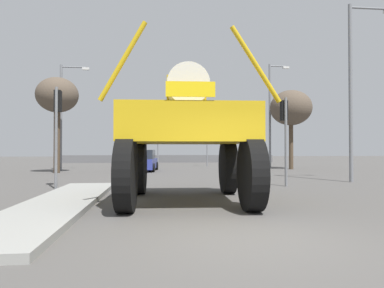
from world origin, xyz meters
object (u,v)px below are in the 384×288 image
at_px(bare_tree_far_center, 145,124).
at_px(traffic_signal_far_left, 207,135).
at_px(sedan_ahead, 143,161).
at_px(bare_tree_left, 57,97).
at_px(streetlight_far_right, 271,111).
at_px(traffic_signal_near_left, 57,115).
at_px(streetlight_near_right, 354,82).
at_px(oversize_sprayer, 186,132).
at_px(traffic_signal_near_right, 284,122).
at_px(streetlight_far_left, 63,111).
at_px(bare_tree_right, 291,108).
at_px(traffic_signal_far_right, 158,136).

bearing_deg(bare_tree_far_center, traffic_signal_far_left, -40.34).
xyz_separation_m(sedan_ahead, bare_tree_left, (-5.59, -1.46, 4.31)).
xyz_separation_m(streetlight_far_right, bare_tree_far_center, (-10.59, 9.48, -0.44)).
distance_m(traffic_signal_near_left, streetlight_near_right, 13.37).
height_order(oversize_sprayer, streetlight_far_right, streetlight_far_right).
xyz_separation_m(traffic_signal_near_right, streetlight_far_left, (-12.01, 12.02, 1.63)).
bearing_deg(traffic_signal_near_right, bare_tree_far_center, 105.56).
bearing_deg(bare_tree_left, oversize_sprayer, -61.68).
bearing_deg(bare_tree_far_center, streetlight_near_right, -64.48).
xyz_separation_m(sedan_ahead, traffic_signal_near_right, (6.22, -11.12, 1.98)).
distance_m(sedan_ahead, streetlight_far_left, 6.88).
bearing_deg(traffic_signal_far_left, streetlight_far_right, -43.65).
xyz_separation_m(sedan_ahead, bare_tree_right, (11.48, 1.15, 4.08)).
relative_size(oversize_sprayer, streetlight_near_right, 0.66).
relative_size(oversize_sprayer, streetlight_far_right, 0.65).
distance_m(traffic_signal_far_right, streetlight_far_right, 10.45).
distance_m(traffic_signal_far_right, bare_tree_right, 12.07).
bearing_deg(bare_tree_far_center, sedan_ahead, -88.95).
bearing_deg(streetlight_near_right, bare_tree_far_center, 115.52).
relative_size(traffic_signal_far_right, bare_tree_left, 0.61).
xyz_separation_m(streetlight_far_left, streetlight_far_right, (16.15, 1.65, 0.41)).
xyz_separation_m(oversize_sprayer, bare_tree_left, (-7.31, 13.57, 2.99)).
bearing_deg(streetlight_far_right, bare_tree_far_center, 138.15).
height_order(streetlight_far_left, bare_tree_far_center, streetlight_far_left).
bearing_deg(traffic_signal_far_left, bare_tree_far_center, 139.66).
relative_size(sedan_ahead, bare_tree_right, 0.68).
xyz_separation_m(traffic_signal_far_left, streetlight_near_right, (4.50, -16.78, 1.80)).
relative_size(traffic_signal_far_right, bare_tree_right, 0.61).
xyz_separation_m(traffic_signal_far_left, traffic_signal_far_right, (-4.56, 0.00, -0.13)).
height_order(oversize_sprayer, traffic_signal_far_left, oversize_sprayer).
distance_m(sedan_ahead, traffic_signal_near_right, 12.90).
height_order(oversize_sprayer, traffic_signal_near_left, oversize_sprayer).
height_order(sedan_ahead, streetlight_far_right, streetlight_far_right).
bearing_deg(streetlight_far_left, bare_tree_far_center, 63.44).
height_order(traffic_signal_near_right, streetlight_far_left, streetlight_far_left).
distance_m(traffic_signal_near_right, bare_tree_far_center, 24.08).
bearing_deg(streetlight_near_right, traffic_signal_near_right, -161.00).
bearing_deg(streetlight_near_right, oversize_sprayer, -148.06).
height_order(traffic_signal_far_left, streetlight_near_right, streetlight_near_right).
height_order(traffic_signal_near_right, bare_tree_left, bare_tree_left).
xyz_separation_m(streetlight_far_left, bare_tree_left, (0.19, -2.35, 0.70)).
distance_m(traffic_signal_near_right, traffic_signal_far_left, 18.15).
relative_size(traffic_signal_near_right, streetlight_near_right, 0.44).
xyz_separation_m(streetlight_near_right, bare_tree_far_center, (-10.40, 21.79, -0.42)).
bearing_deg(traffic_signal_near_left, traffic_signal_far_left, 64.43).
relative_size(sedan_ahead, bare_tree_far_center, 0.75).
bearing_deg(traffic_signal_far_right, streetlight_near_right, -61.64).
bearing_deg(streetlight_far_right, bare_tree_left, -165.90).
height_order(sedan_ahead, traffic_signal_near_right, traffic_signal_near_right).
bearing_deg(streetlight_far_left, oversize_sprayer, -64.76).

